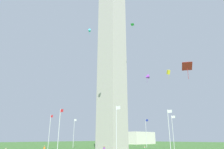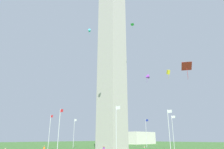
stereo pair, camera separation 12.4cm
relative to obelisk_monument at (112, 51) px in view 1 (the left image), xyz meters
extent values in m
cube|color=#A8A399|center=(0.00, 0.00, -3.46)|extent=(6.33, 6.33, 50.68)
cylinder|color=silver|center=(16.90, 0.00, -24.24)|extent=(0.14, 0.14, 9.11)
cube|color=white|center=(17.45, 0.00, -20.13)|extent=(1.00, 0.03, 0.64)
cylinder|color=silver|center=(11.95, 11.95, -24.24)|extent=(0.14, 0.14, 9.11)
cube|color=white|center=(12.50, 11.95, -20.13)|extent=(1.00, 0.03, 0.64)
cylinder|color=silver|center=(0.00, 16.90, -24.24)|extent=(0.14, 0.14, 9.11)
cube|color=#1E2D99|center=(0.55, 16.90, -20.13)|extent=(1.00, 0.03, 0.64)
cylinder|color=silver|center=(-11.95, 11.95, -24.24)|extent=(0.14, 0.14, 9.11)
cube|color=white|center=(-11.40, 11.95, -20.13)|extent=(1.00, 0.03, 0.64)
cylinder|color=silver|center=(-16.90, 0.00, -24.24)|extent=(0.14, 0.14, 9.11)
cube|color=white|center=(-16.35, 0.00, -20.13)|extent=(1.00, 0.03, 0.64)
cylinder|color=silver|center=(-11.95, -11.95, -24.24)|extent=(0.14, 0.14, 9.11)
cube|color=red|center=(-11.40, -11.95, -20.13)|extent=(1.00, 0.03, 0.64)
cylinder|color=silver|center=(0.00, -16.90, -24.24)|extent=(0.14, 0.14, 9.11)
cube|color=red|center=(0.55, -16.90, -20.13)|extent=(1.00, 0.03, 0.64)
cylinder|color=silver|center=(11.95, -11.95, -24.24)|extent=(0.14, 0.14, 9.11)
cube|color=white|center=(12.50, -11.95, -20.13)|extent=(1.00, 0.03, 0.64)
sphere|color=tan|center=(18.73, -12.73, -27.28)|extent=(0.24, 0.24, 0.24)
cylinder|color=orange|center=(4.63, -22.60, -27.66)|extent=(0.32, 0.32, 0.67)
sphere|color=#936B4C|center=(4.63, -22.60, -27.20)|extent=(0.24, 0.24, 0.24)
sphere|color=#936B4C|center=(14.52, -17.88, -27.15)|extent=(0.24, 0.24, 0.24)
cube|color=yellow|center=(18.96, -2.12, -11.76)|extent=(1.06, 0.97, 1.12)
cylinder|color=#A4921C|center=(18.96, -2.12, -12.62)|extent=(0.04, 0.04, 1.30)
cone|color=purple|center=(10.26, 2.79, -9.96)|extent=(1.69, 1.74, 1.41)
cylinder|color=#67278E|center=(10.26, 2.79, -10.88)|extent=(0.04, 0.04, 1.38)
cube|color=green|center=(9.86, -2.51, 4.02)|extent=(1.07, 1.05, 0.26)
cylinder|color=#208035|center=(9.86, -2.51, 3.33)|extent=(0.04, 0.04, 1.03)
cube|color=red|center=(28.57, -16.36, -16.53)|extent=(1.66, 1.56, 0.86)
cylinder|color=maroon|center=(28.57, -16.36, -17.59)|extent=(0.04, 0.04, 1.59)
cube|color=#33C6D1|center=(3.06, -12.02, 0.77)|extent=(0.91, 0.94, 0.95)
cylinder|color=teal|center=(3.06, -12.02, 0.03)|extent=(0.04, 0.04, 1.11)
cube|color=beige|center=(-30.77, 49.64, -25.76)|extent=(19.43, 17.58, 6.06)
camera|label=1|loc=(38.13, -42.09, -25.83)|focal=32.10mm
camera|label=2|loc=(38.22, -42.00, -25.83)|focal=32.10mm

